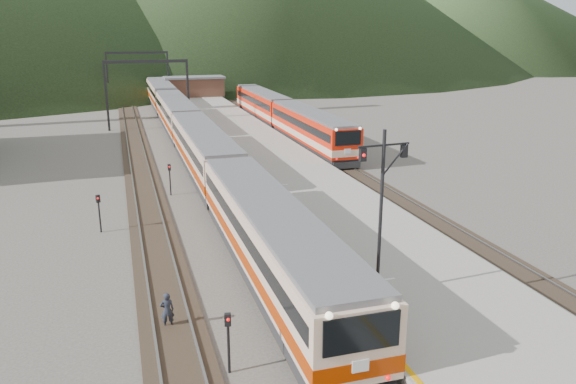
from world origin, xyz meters
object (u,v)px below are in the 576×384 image
object	(u,v)px
signal_mast	(382,197)
worker	(167,310)
second_train	(283,116)
main_train	(188,129)

from	to	relation	value
signal_mast	worker	size ratio (longest dim) A/B	4.52
worker	second_train	bearing A→B (deg)	-114.16
main_train	second_train	world-z (taller)	main_train
main_train	signal_mast	xyz separation A→B (m)	(3.20, -35.69, 3.10)
second_train	worker	xyz separation A→B (m)	(-16.64, -40.16, -1.15)
signal_mast	second_train	bearing A→B (deg)	78.76
worker	main_train	bearing A→B (deg)	-100.22
second_train	signal_mast	world-z (taller)	signal_mast
main_train	worker	world-z (taller)	main_train
second_train	signal_mast	xyz separation A→B (m)	(-8.30, -41.74, 3.26)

